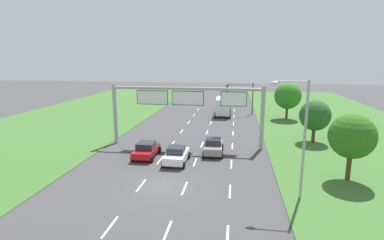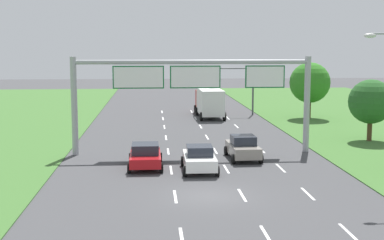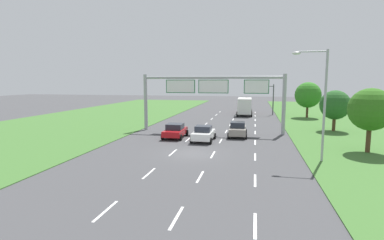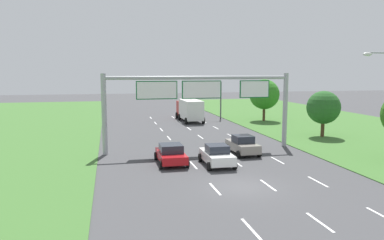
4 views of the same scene
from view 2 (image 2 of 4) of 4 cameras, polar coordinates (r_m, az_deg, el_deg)
ground_plane at (r=28.07m, az=1.81°, el=-8.09°), size 200.00×200.00×0.00m
lane_dashes_inner_left at (r=36.67m, az=-2.41°, el=-4.27°), size 0.14×56.40×0.01m
lane_dashes_inner_right at (r=36.95m, az=3.03°, el=-4.18°), size 0.14×56.40×0.01m
lane_dashes_slip at (r=37.55m, az=8.35°, el=-4.06°), size 0.14×56.40×0.01m
car_near_red at (r=34.36m, az=-5.00°, el=-3.81°), size 2.22×4.12×1.55m
car_lead_silver at (r=33.26m, az=0.79°, el=-4.14°), size 2.19×3.98×1.61m
car_mid_lane at (r=36.91m, az=5.46°, el=-2.94°), size 2.18×4.05×1.65m
box_truck at (r=58.56m, az=1.84°, el=1.99°), size 2.81×8.05×3.11m
sign_gantry at (r=38.31m, az=0.14°, el=3.77°), size 17.24×0.44×7.00m
traffic_light_mast at (r=60.05m, az=4.72°, el=4.19°), size 4.76×0.49×5.60m
roadside_tree_mid at (r=45.57m, az=18.54°, el=1.86°), size 3.60×3.60×5.07m
roadside_tree_far at (r=58.10m, az=12.46°, el=3.91°), size 4.29×4.29×6.02m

